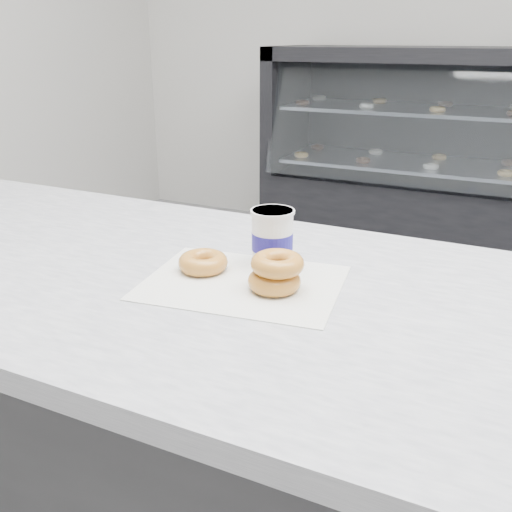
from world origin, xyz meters
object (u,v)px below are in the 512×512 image
at_px(display_case, 468,183).
at_px(donut_single, 203,262).
at_px(counter, 302,505).
at_px(coffee_cup, 272,238).
at_px(donut_stack, 276,272).

relative_size(display_case, donut_single, 26.10).
distance_m(counter, donut_single, 0.51).
bearing_deg(coffee_cup, donut_single, -134.72).
distance_m(donut_single, donut_stack, 0.16).
xyz_separation_m(donut_single, coffee_cup, (0.10, 0.08, 0.04)).
height_order(display_case, donut_single, display_case).
bearing_deg(donut_single, coffee_cup, 37.74).
distance_m(counter, donut_stack, 0.49).
bearing_deg(counter, donut_stack, 179.81).
distance_m(counter, display_case, 2.72).
distance_m(display_case, donut_single, 2.74).
xyz_separation_m(donut_single, donut_stack, (0.16, -0.02, 0.02)).
bearing_deg(counter, coffee_cup, 138.42).
distance_m(donut_single, coffee_cup, 0.14).
relative_size(counter, display_case, 1.28).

